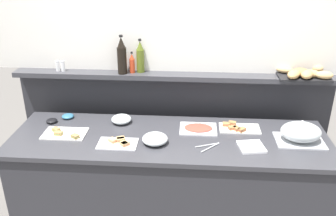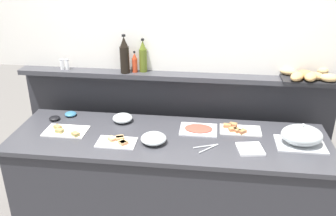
{
  "view_description": "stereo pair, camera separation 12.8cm",
  "coord_description": "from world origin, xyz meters",
  "px_view_note": "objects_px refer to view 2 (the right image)",
  "views": [
    {
      "loc": [
        0.16,
        -2.36,
        2.21
      ],
      "look_at": [
        -0.02,
        0.1,
        1.1
      ],
      "focal_mm": 38.92,
      "sensor_mm": 36.0,
      "label": 1
    },
    {
      "loc": [
        0.29,
        -2.34,
        2.21
      ],
      "look_at": [
        -0.02,
        0.1,
        1.1
      ],
      "focal_mm": 38.92,
      "sensor_mm": 36.0,
      "label": 2
    }
  ],
  "objects_px": {
    "glass_bowl_medium": "(123,118)",
    "bread_basket": "(309,76)",
    "napkin_stack": "(250,149)",
    "hot_sauce_bottle": "(135,63)",
    "wine_bottle_dark": "(124,56)",
    "pepper_shaker": "(67,64)",
    "cold_cuts_platter": "(198,129)",
    "sandwich_platter_front": "(66,131)",
    "salt_shaker": "(62,64)",
    "olive_oil_bottle": "(143,57)",
    "sandwich_platter_side": "(118,142)",
    "condiment_bowl_teal": "(55,118)",
    "serving_tongs": "(208,147)",
    "serving_cloche": "(302,136)",
    "glass_bowl_large": "(154,139)",
    "sandwich_platter_rear": "(238,129)",
    "condiment_bowl_red": "(71,114)"
  },
  "relations": [
    {
      "from": "sandwich_platter_front",
      "to": "serving_cloche",
      "type": "relative_size",
      "value": 0.94
    },
    {
      "from": "serving_tongs",
      "to": "bread_basket",
      "type": "bearing_deg",
      "value": 36.55
    },
    {
      "from": "olive_oil_bottle",
      "to": "pepper_shaker",
      "type": "distance_m",
      "value": 0.65
    },
    {
      "from": "sandwich_platter_front",
      "to": "napkin_stack",
      "type": "xyz_separation_m",
      "value": [
        1.37,
        -0.09,
        -0.0
      ]
    },
    {
      "from": "bread_basket",
      "to": "olive_oil_bottle",
      "type": "bearing_deg",
      "value": 177.83
    },
    {
      "from": "salt_shaker",
      "to": "olive_oil_bottle",
      "type": "bearing_deg",
      "value": 2.16
    },
    {
      "from": "napkin_stack",
      "to": "hot_sauce_bottle",
      "type": "bearing_deg",
      "value": 148.01
    },
    {
      "from": "condiment_bowl_teal",
      "to": "serving_tongs",
      "type": "height_order",
      "value": "condiment_bowl_teal"
    },
    {
      "from": "cold_cuts_platter",
      "to": "glass_bowl_medium",
      "type": "xyz_separation_m",
      "value": [
        -0.61,
        0.07,
        0.02
      ]
    },
    {
      "from": "cold_cuts_platter",
      "to": "glass_bowl_medium",
      "type": "height_order",
      "value": "glass_bowl_medium"
    },
    {
      "from": "sandwich_platter_rear",
      "to": "olive_oil_bottle",
      "type": "xyz_separation_m",
      "value": [
        -0.79,
        0.32,
        0.45
      ]
    },
    {
      "from": "sandwich_platter_side",
      "to": "bread_basket",
      "type": "bearing_deg",
      "value": 22.21
    },
    {
      "from": "sandwich_platter_side",
      "to": "serving_cloche",
      "type": "xyz_separation_m",
      "value": [
        1.29,
        0.13,
        0.06
      ]
    },
    {
      "from": "bread_basket",
      "to": "sandwich_platter_front",
      "type": "bearing_deg",
      "value": -166.05
    },
    {
      "from": "hot_sauce_bottle",
      "to": "olive_oil_bottle",
      "type": "bearing_deg",
      "value": 18.89
    },
    {
      "from": "serving_cloche",
      "to": "condiment_bowl_teal",
      "type": "xyz_separation_m",
      "value": [
        -1.89,
        0.17,
        -0.06
      ]
    },
    {
      "from": "serving_tongs",
      "to": "wine_bottle_dark",
      "type": "xyz_separation_m",
      "value": [
        -0.7,
        0.56,
        0.47
      ]
    },
    {
      "from": "cold_cuts_platter",
      "to": "hot_sauce_bottle",
      "type": "distance_m",
      "value": 0.76
    },
    {
      "from": "serving_cloche",
      "to": "serving_tongs",
      "type": "relative_size",
      "value": 1.93
    },
    {
      "from": "sandwich_platter_front",
      "to": "pepper_shaker",
      "type": "relative_size",
      "value": 3.67
    },
    {
      "from": "olive_oil_bottle",
      "to": "serving_cloche",
      "type": "bearing_deg",
      "value": -21.81
    },
    {
      "from": "serving_cloche",
      "to": "hot_sauce_bottle",
      "type": "relative_size",
      "value": 1.93
    },
    {
      "from": "napkin_stack",
      "to": "hot_sauce_bottle",
      "type": "xyz_separation_m",
      "value": [
        -0.92,
        0.58,
        0.41
      ]
    },
    {
      "from": "condiment_bowl_teal",
      "to": "salt_shaker",
      "type": "bearing_deg",
      "value": 91.44
    },
    {
      "from": "napkin_stack",
      "to": "olive_oil_bottle",
      "type": "bearing_deg",
      "value": 145.02
    },
    {
      "from": "serving_cloche",
      "to": "pepper_shaker",
      "type": "relative_size",
      "value": 3.91
    },
    {
      "from": "sandwich_platter_rear",
      "to": "hot_sauce_bottle",
      "type": "relative_size",
      "value": 1.75
    },
    {
      "from": "olive_oil_bottle",
      "to": "bread_basket",
      "type": "distance_m",
      "value": 1.31
    },
    {
      "from": "condiment_bowl_teal",
      "to": "cold_cuts_platter",
      "type": "bearing_deg",
      "value": -1.7
    },
    {
      "from": "sandwich_platter_side",
      "to": "sandwich_platter_front",
      "type": "height_order",
      "value": "same"
    },
    {
      "from": "pepper_shaker",
      "to": "condiment_bowl_red",
      "type": "bearing_deg",
      "value": -71.99
    },
    {
      "from": "pepper_shaker",
      "to": "olive_oil_bottle",
      "type": "bearing_deg",
      "value": 2.31
    },
    {
      "from": "glass_bowl_large",
      "to": "sandwich_platter_side",
      "type": "bearing_deg",
      "value": -172.61
    },
    {
      "from": "condiment_bowl_teal",
      "to": "condiment_bowl_red",
      "type": "height_order",
      "value": "condiment_bowl_red"
    },
    {
      "from": "wine_bottle_dark",
      "to": "olive_oil_bottle",
      "type": "bearing_deg",
      "value": 19.4
    },
    {
      "from": "cold_cuts_platter",
      "to": "wine_bottle_dark",
      "type": "distance_m",
      "value": 0.84
    },
    {
      "from": "cold_cuts_platter",
      "to": "olive_oil_bottle",
      "type": "height_order",
      "value": "olive_oil_bottle"
    },
    {
      "from": "olive_oil_bottle",
      "to": "sandwich_platter_side",
      "type": "bearing_deg",
      "value": -97.41
    },
    {
      "from": "sandwich_platter_side",
      "to": "serving_cloche",
      "type": "height_order",
      "value": "serving_cloche"
    },
    {
      "from": "glass_bowl_medium",
      "to": "bread_basket",
      "type": "height_order",
      "value": "bread_basket"
    },
    {
      "from": "wine_bottle_dark",
      "to": "pepper_shaker",
      "type": "relative_size",
      "value": 3.63
    },
    {
      "from": "pepper_shaker",
      "to": "sandwich_platter_side",
      "type": "bearing_deg",
      "value": -46.33
    },
    {
      "from": "wine_bottle_dark",
      "to": "pepper_shaker",
      "type": "distance_m",
      "value": 0.51
    },
    {
      "from": "sandwich_platter_side",
      "to": "napkin_stack",
      "type": "relative_size",
      "value": 1.65
    },
    {
      "from": "serving_tongs",
      "to": "napkin_stack",
      "type": "bearing_deg",
      "value": 1.49
    },
    {
      "from": "sandwich_platter_front",
      "to": "cold_cuts_platter",
      "type": "distance_m",
      "value": 1.01
    },
    {
      "from": "condiment_bowl_red",
      "to": "olive_oil_bottle",
      "type": "bearing_deg",
      "value": 21.11
    },
    {
      "from": "sandwich_platter_side",
      "to": "bread_basket",
      "type": "distance_m",
      "value": 1.55
    },
    {
      "from": "serving_tongs",
      "to": "pepper_shaker",
      "type": "xyz_separation_m",
      "value": [
        -1.21,
        0.58,
        0.38
      ]
    },
    {
      "from": "olive_oil_bottle",
      "to": "serving_tongs",
      "type": "bearing_deg",
      "value": -47.18
    }
  ]
}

